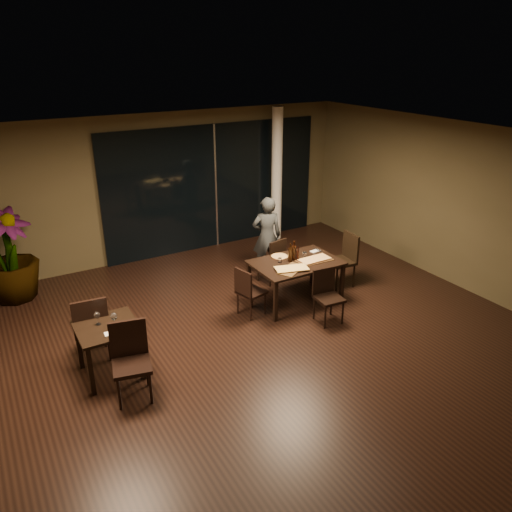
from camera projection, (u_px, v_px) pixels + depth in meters
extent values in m
plane|color=black|center=(271.00, 336.00, 7.81)|extent=(8.00, 8.00, 0.00)
cube|color=#443B24|center=(170.00, 185.00, 10.45)|extent=(8.00, 0.10, 3.00)
cube|color=#443B24|center=(460.00, 206.00, 9.11)|extent=(0.10, 8.00, 3.00)
cube|color=silver|center=(273.00, 142.00, 6.64)|extent=(8.00, 8.00, 0.04)
cube|color=black|center=(215.00, 187.00, 10.90)|extent=(5.00, 0.06, 2.70)
cylinder|color=white|center=(277.00, 175.00, 11.25)|extent=(0.24, 0.24, 3.00)
cube|color=black|center=(296.00, 263.00, 8.63)|extent=(1.50, 1.00, 0.04)
cube|color=black|center=(276.00, 302.00, 8.11)|extent=(0.06, 0.06, 0.71)
cube|color=black|center=(342.00, 283.00, 8.75)|extent=(0.06, 0.06, 0.71)
cube|color=black|center=(249.00, 281.00, 8.81)|extent=(0.06, 0.06, 0.71)
cube|color=black|center=(312.00, 265.00, 9.45)|extent=(0.06, 0.06, 0.71)
cube|color=black|center=(107.00, 327.00, 6.65)|extent=(0.80, 0.80, 0.04)
cube|color=black|center=(91.00, 372.00, 6.37)|extent=(0.06, 0.06, 0.71)
cube|color=black|center=(142.00, 356.00, 6.69)|extent=(0.06, 0.06, 0.71)
cube|color=black|center=(79.00, 346.00, 6.91)|extent=(0.06, 0.06, 0.71)
cube|color=black|center=(127.00, 333.00, 7.23)|extent=(0.06, 0.06, 0.71)
cube|color=black|center=(271.00, 261.00, 9.48)|extent=(0.49, 0.49, 0.05)
cylinder|color=black|center=(271.00, 266.00, 9.78)|extent=(0.03, 0.03, 0.42)
cylinder|color=black|center=(258.00, 271.00, 9.58)|extent=(0.03, 0.03, 0.42)
cylinder|color=black|center=(283.00, 271.00, 9.55)|extent=(0.03, 0.03, 0.42)
cylinder|color=black|center=(270.00, 276.00, 9.34)|extent=(0.03, 0.03, 0.42)
cube|color=black|center=(278.00, 252.00, 9.26)|extent=(0.41, 0.12, 0.47)
cube|color=black|center=(329.00, 299.00, 8.07)|extent=(0.44, 0.44, 0.05)
cylinder|color=black|center=(325.00, 317.00, 7.95)|extent=(0.03, 0.03, 0.42)
cylinder|color=black|center=(343.00, 312.00, 8.08)|extent=(0.03, 0.03, 0.42)
cylinder|color=black|center=(314.00, 308.00, 8.23)|extent=(0.03, 0.03, 0.42)
cylinder|color=black|center=(331.00, 303.00, 8.36)|extent=(0.03, 0.03, 0.42)
cube|color=black|center=(324.00, 281.00, 8.13)|extent=(0.41, 0.07, 0.47)
cube|color=black|center=(251.00, 292.00, 8.31)|extent=(0.48, 0.48, 0.05)
cylinder|color=black|center=(265.00, 303.00, 8.38)|extent=(0.03, 0.03, 0.41)
cylinder|color=black|center=(252.00, 297.00, 8.60)|extent=(0.03, 0.03, 0.41)
cylinder|color=black|center=(251.00, 310.00, 8.17)|extent=(0.03, 0.03, 0.41)
cylinder|color=black|center=(238.00, 303.00, 8.39)|extent=(0.03, 0.03, 0.41)
cube|color=black|center=(243.00, 283.00, 8.10)|extent=(0.13, 0.40, 0.45)
cube|color=black|center=(340.00, 262.00, 9.31)|extent=(0.50, 0.50, 0.05)
cylinder|color=black|center=(325.00, 271.00, 9.48)|extent=(0.04, 0.04, 0.48)
cylinder|color=black|center=(337.00, 279.00, 9.17)|extent=(0.04, 0.04, 0.48)
cylinder|color=black|center=(342.00, 268.00, 9.63)|extent=(0.04, 0.04, 0.48)
cylinder|color=black|center=(354.00, 275.00, 9.32)|extent=(0.04, 0.04, 0.48)
cube|color=black|center=(351.00, 247.00, 9.29)|extent=(0.08, 0.47, 0.53)
cube|color=black|center=(91.00, 328.00, 7.11)|extent=(0.52, 0.52, 0.05)
cylinder|color=black|center=(105.00, 333.00, 7.45)|extent=(0.04, 0.04, 0.49)
cylinder|color=black|center=(77.00, 339.00, 7.30)|extent=(0.04, 0.04, 0.49)
cylinder|color=black|center=(109.00, 346.00, 7.12)|extent=(0.04, 0.04, 0.49)
cylinder|color=black|center=(81.00, 352.00, 6.97)|extent=(0.04, 0.04, 0.49)
cube|color=black|center=(91.00, 318.00, 6.83)|extent=(0.48, 0.09, 0.54)
cube|color=black|center=(132.00, 366.00, 6.28)|extent=(0.56, 0.56, 0.05)
cylinder|color=black|center=(119.00, 394.00, 6.15)|extent=(0.04, 0.04, 0.48)
cylinder|color=black|center=(151.00, 388.00, 6.26)|extent=(0.04, 0.04, 0.48)
cylinder|color=black|center=(117.00, 375.00, 6.48)|extent=(0.04, 0.04, 0.48)
cylinder|color=black|center=(147.00, 370.00, 6.59)|extent=(0.04, 0.04, 0.48)
cube|color=black|center=(128.00, 339.00, 6.36)|extent=(0.47, 0.14, 0.53)
imported|color=#292C2E|center=(267.00, 236.00, 9.67)|extent=(0.62, 0.51, 1.57)
imported|color=#1D4717|center=(8.00, 254.00, 8.67)|extent=(1.31, 1.31, 1.70)
cube|color=#4C3218|center=(292.00, 270.00, 8.30)|extent=(0.61, 0.51, 0.01)
cube|color=#442B15|center=(314.00, 260.00, 8.66)|extent=(0.63, 0.33, 0.01)
cylinder|color=red|center=(280.00, 257.00, 8.81)|extent=(0.28, 0.28, 0.01)
cylinder|color=white|center=(280.00, 260.00, 8.58)|extent=(0.07, 0.07, 0.08)
cylinder|color=white|center=(305.00, 255.00, 8.78)|extent=(0.08, 0.08, 0.10)
cube|color=silver|center=(324.00, 257.00, 8.78)|extent=(0.19, 0.11, 0.01)
cube|color=white|center=(315.00, 251.00, 9.05)|extent=(0.19, 0.12, 0.01)
cube|color=white|center=(112.00, 333.00, 6.46)|extent=(0.19, 0.13, 0.01)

